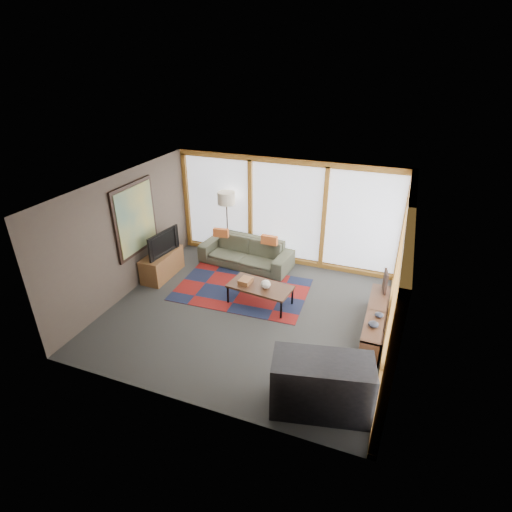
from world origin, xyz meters
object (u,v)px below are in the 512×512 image
at_px(bookshelf, 375,321).
at_px(tv_console, 162,265).
at_px(sofa, 246,253).
at_px(coffee_table, 260,295).
at_px(floor_lamp, 227,225).
at_px(bar_counter, 321,385).
at_px(television, 160,242).

height_order(bookshelf, tv_console, tv_console).
relative_size(sofa, tv_console, 1.95).
xyz_separation_m(coffee_table, tv_console, (-2.55, 0.31, 0.07)).
height_order(floor_lamp, tv_console, floor_lamp).
bearing_deg(bar_counter, coffee_table, 115.48).
bearing_deg(bar_counter, tv_console, 136.69).
bearing_deg(bookshelf, bar_counter, -104.64).
distance_m(sofa, coffee_table, 1.77).
xyz_separation_m(floor_lamp, tv_console, (-1.03, -1.46, -0.57)).
relative_size(tv_console, bar_counter, 0.82).
height_order(bookshelf, bar_counter, bar_counter).
xyz_separation_m(floor_lamp, coffee_table, (1.53, -1.77, -0.65)).
height_order(sofa, floor_lamp, floor_lamp).
distance_m(bookshelf, tv_console, 4.91).
bearing_deg(bar_counter, television, 136.53).
distance_m(floor_lamp, television, 1.77).
xyz_separation_m(sofa, bookshelf, (3.26, -1.65, -0.09)).
distance_m(coffee_table, bar_counter, 2.91).
bearing_deg(tv_console, floor_lamp, 54.92).
xyz_separation_m(bookshelf, television, (-4.87, 0.46, 0.62)).
distance_m(floor_lamp, bookshelf, 4.36).
bearing_deg(bar_counter, bookshelf, 63.04).
bearing_deg(bookshelf, coffee_table, 176.33).
bearing_deg(sofa, bar_counter, -49.00).
distance_m(sofa, bar_counter, 4.66).
xyz_separation_m(floor_lamp, bar_counter, (3.30, -4.06, -0.41)).
xyz_separation_m(bookshelf, bar_counter, (-0.56, -2.14, 0.21)).
bearing_deg(coffee_table, television, 172.94).
relative_size(floor_lamp, tv_console, 1.49).
relative_size(coffee_table, bookshelf, 0.66).
distance_m(sofa, bookshelf, 3.66).
height_order(tv_console, bar_counter, bar_counter).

